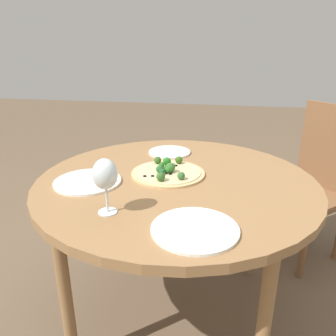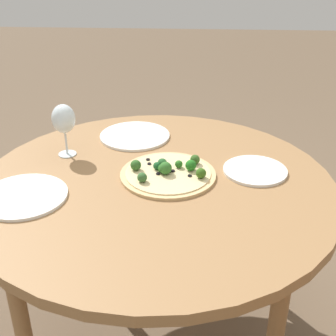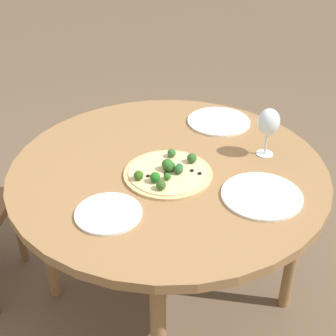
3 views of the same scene
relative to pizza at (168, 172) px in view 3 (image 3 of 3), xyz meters
name	(u,v)px [view 3 (image 3 of 3)]	position (x,y,z in m)	size (l,w,h in m)	color
ground_plane	(168,298)	(-0.04, -0.04, -0.73)	(12.00, 12.00, 0.00)	brown
dining_table	(168,180)	(-0.04, -0.04, -0.07)	(1.19, 1.19, 0.72)	olive
pizza	(168,172)	(0.00, 0.00, 0.00)	(0.33, 0.33, 0.06)	tan
wine_glass	(269,123)	(-0.38, 0.14, 0.13)	(0.08, 0.08, 0.20)	silver
plate_near	(108,213)	(0.30, 0.04, -0.01)	(0.22, 0.22, 0.01)	white
plate_far	(219,121)	(-0.44, -0.17, -0.01)	(0.28, 0.28, 0.01)	white
plate_side	(262,196)	(-0.15, 0.31, -0.01)	(0.28, 0.28, 0.01)	white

